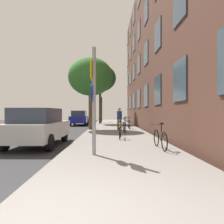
{
  "coord_description": "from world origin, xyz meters",
  "views": [
    {
      "loc": [
        0.58,
        -2.46,
        1.46
      ],
      "look_at": [
        0.82,
        10.17,
        1.47
      ],
      "focal_mm": 32.7,
      "sensor_mm": 36.0,
      "label": 1
    }
  ],
  "objects_px": {
    "sign_post": "(93,95)",
    "bicycle_0": "(160,138)",
    "tree_near": "(91,77)",
    "pedestrian_0": "(119,117)",
    "bicycle_3": "(129,124)",
    "car_1": "(79,118)",
    "bicycle_2": "(124,127)",
    "tree_far": "(100,78)",
    "bicycle_1": "(120,131)",
    "bicycle_4": "(126,122)",
    "car_0": "(38,127)",
    "traffic_light": "(101,105)"
  },
  "relations": [
    {
      "from": "bicycle_2",
      "to": "car_0",
      "type": "distance_m",
      "value": 6.16
    },
    {
      "from": "traffic_light",
      "to": "bicycle_3",
      "type": "relative_size",
      "value": 2.06
    },
    {
      "from": "bicycle_2",
      "to": "car_0",
      "type": "height_order",
      "value": "car_0"
    },
    {
      "from": "traffic_light",
      "to": "bicycle_4",
      "type": "bearing_deg",
      "value": -72.53
    },
    {
      "from": "sign_post",
      "to": "bicycle_0",
      "type": "relative_size",
      "value": 1.96
    },
    {
      "from": "tree_far",
      "to": "bicycle_4",
      "type": "distance_m",
      "value": 7.31
    },
    {
      "from": "sign_post",
      "to": "tree_near",
      "type": "distance_m",
      "value": 9.77
    },
    {
      "from": "bicycle_1",
      "to": "car_1",
      "type": "xyz_separation_m",
      "value": [
        -3.81,
        12.3,
        0.37
      ]
    },
    {
      "from": "sign_post",
      "to": "traffic_light",
      "type": "height_order",
      "value": "traffic_light"
    },
    {
      "from": "bicycle_3",
      "to": "car_0",
      "type": "relative_size",
      "value": 0.4
    },
    {
      "from": "tree_far",
      "to": "car_0",
      "type": "xyz_separation_m",
      "value": [
        -2.07,
        -15.24,
        -4.63
      ]
    },
    {
      "from": "sign_post",
      "to": "bicycle_4",
      "type": "xyz_separation_m",
      "value": [
        2.14,
        12.99,
        -1.52
      ]
    },
    {
      "from": "car_0",
      "to": "tree_near",
      "type": "bearing_deg",
      "value": 76.83
    },
    {
      "from": "tree_far",
      "to": "bicycle_4",
      "type": "xyz_separation_m",
      "value": [
        2.62,
        -4.66,
        -4.98
      ]
    },
    {
      "from": "traffic_light",
      "to": "bicycle_1",
      "type": "relative_size",
      "value": 2.05
    },
    {
      "from": "bicycle_2",
      "to": "car_1",
      "type": "distance_m",
      "value": 10.23
    },
    {
      "from": "bicycle_0",
      "to": "car_0",
      "type": "height_order",
      "value": "car_0"
    },
    {
      "from": "bicycle_0",
      "to": "pedestrian_0",
      "type": "bearing_deg",
      "value": 97.8
    },
    {
      "from": "bicycle_4",
      "to": "tree_near",
      "type": "bearing_deg",
      "value": -130.89
    },
    {
      "from": "bicycle_1",
      "to": "bicycle_3",
      "type": "distance_m",
      "value": 6.1
    },
    {
      "from": "sign_post",
      "to": "bicycle_3",
      "type": "xyz_separation_m",
      "value": [
        2.16,
        9.99,
        -1.5
      ]
    },
    {
      "from": "sign_post",
      "to": "car_1",
      "type": "xyz_separation_m",
      "value": [
        -2.72,
        16.29,
        -1.17
      ]
    },
    {
      "from": "traffic_light",
      "to": "car_1",
      "type": "height_order",
      "value": "traffic_light"
    },
    {
      "from": "bicycle_2",
      "to": "tree_far",
      "type": "bearing_deg",
      "value": 100.73
    },
    {
      "from": "pedestrian_0",
      "to": "bicycle_2",
      "type": "bearing_deg",
      "value": -82.96
    },
    {
      "from": "pedestrian_0",
      "to": "car_0",
      "type": "distance_m",
      "value": 7.46
    },
    {
      "from": "car_0",
      "to": "bicycle_4",
      "type": "bearing_deg",
      "value": 66.07
    },
    {
      "from": "traffic_light",
      "to": "car_1",
      "type": "bearing_deg",
      "value": -113.33
    },
    {
      "from": "bicycle_2",
      "to": "sign_post",
      "type": "bearing_deg",
      "value": -102.4
    },
    {
      "from": "traffic_light",
      "to": "pedestrian_0",
      "type": "height_order",
      "value": "traffic_light"
    },
    {
      "from": "bicycle_2",
      "to": "bicycle_3",
      "type": "relative_size",
      "value": 1.01
    },
    {
      "from": "pedestrian_0",
      "to": "car_1",
      "type": "relative_size",
      "value": 0.39
    },
    {
      "from": "pedestrian_0",
      "to": "bicycle_3",
      "type": "bearing_deg",
      "value": 55.29
    },
    {
      "from": "bicycle_0",
      "to": "pedestrian_0",
      "type": "distance_m",
      "value": 7.88
    },
    {
      "from": "tree_far",
      "to": "bicycle_2",
      "type": "relative_size",
      "value": 4.17
    },
    {
      "from": "bicycle_2",
      "to": "bicycle_3",
      "type": "distance_m",
      "value": 3.06
    },
    {
      "from": "tree_far",
      "to": "bicycle_3",
      "type": "height_order",
      "value": "tree_far"
    },
    {
      "from": "tree_near",
      "to": "bicycle_3",
      "type": "relative_size",
      "value": 3.37
    },
    {
      "from": "tree_near",
      "to": "car_0",
      "type": "relative_size",
      "value": 1.36
    },
    {
      "from": "car_0",
      "to": "sign_post",
      "type": "bearing_deg",
      "value": -43.29
    },
    {
      "from": "tree_near",
      "to": "bicycle_3",
      "type": "height_order",
      "value": "tree_near"
    },
    {
      "from": "traffic_light",
      "to": "pedestrian_0",
      "type": "xyz_separation_m",
      "value": [
        1.83,
        -12.64,
        -1.39
      ]
    },
    {
      "from": "tree_near",
      "to": "car_1",
      "type": "xyz_separation_m",
      "value": [
        -1.82,
        6.81,
        -3.37
      ]
    },
    {
      "from": "bicycle_1",
      "to": "bicycle_3",
      "type": "bearing_deg",
      "value": 79.91
    },
    {
      "from": "sign_post",
      "to": "bicycle_3",
      "type": "distance_m",
      "value": 10.33
    },
    {
      "from": "sign_post",
      "to": "tree_far",
      "type": "xyz_separation_m",
      "value": [
        -0.48,
        17.65,
        3.46
      ]
    },
    {
      "from": "car_0",
      "to": "traffic_light",
      "type": "bearing_deg",
      "value": 83.87
    },
    {
      "from": "tree_near",
      "to": "bicycle_0",
      "type": "bearing_deg",
      "value": -68.83
    },
    {
      "from": "traffic_light",
      "to": "bicycle_3",
      "type": "xyz_separation_m",
      "value": [
        2.67,
        -11.43,
        -1.96
      ]
    },
    {
      "from": "bicycle_3",
      "to": "tree_near",
      "type": "bearing_deg",
      "value": -170.41
    }
  ]
}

